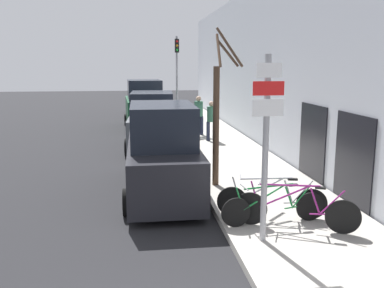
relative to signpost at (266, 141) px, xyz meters
The scene contains 15 objects.
ground_plane 7.83m from the signpost, 102.03° to the left, with size 80.00×80.00×0.00m, color black.
sidewalk_curb 10.43m from the signpost, 84.27° to the left, with size 3.20×32.00×0.15m.
building_facade 10.58m from the signpost, 74.70° to the left, with size 0.23×32.00×6.50m.
signpost is the anchor object (origin of this frame).
bicycle_0 1.72m from the signpost, 29.73° to the left, with size 2.24×1.01×0.92m.
bicycle_1 1.75m from the signpost, 59.68° to the left, with size 2.20×0.44×0.83m.
bicycle_2 1.93m from the signpost, 65.05° to the left, with size 2.25×0.64×0.89m.
parked_car_0 3.96m from the signpost, 114.88° to the left, with size 1.97×4.80×2.37m.
parked_car_1 9.69m from the signpost, 99.70° to the left, with size 2.14×4.46×2.28m.
parked_car_2 15.21m from the signpost, 96.79° to the left, with size 2.19×4.59×2.54m.
parked_car_3 21.38m from the signpost, 94.84° to the left, with size 2.12×4.77×2.23m.
pedestrian_near 10.46m from the signpost, 85.10° to the left, with size 0.43×0.37×1.66m.
pedestrian_far 11.90m from the signpost, 87.27° to the left, with size 0.46×0.39×1.77m.
street_tree 3.71m from the signpost, 92.44° to the left, with size 0.66×0.85×4.10m.
traffic_light 13.89m from the signpost, 90.87° to the left, with size 0.20×0.30×4.50m.
Camera 1 is at (-0.69, -3.37, 3.35)m, focal length 40.00 mm.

